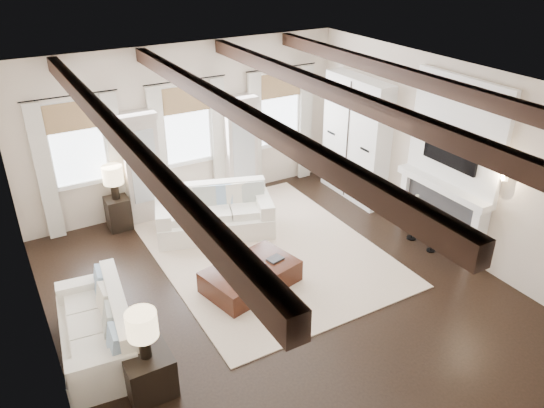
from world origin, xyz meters
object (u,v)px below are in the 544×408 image
sofa_back (214,214)px  ottoman (251,277)px  side_table_back (118,213)px  sofa_left (100,330)px  side_table_front (149,373)px

sofa_back → ottoman: (-0.22, -1.85, -0.18)m
sofa_back → ottoman: bearing=-96.9°
side_table_back → sofa_left: bearing=-109.4°
sofa_back → side_table_front: sofa_back is taller
side_table_front → side_table_back: side_table_back is taller
sofa_left → side_table_front: (0.32, -1.01, -0.05)m
sofa_back → side_table_front: bearing=-126.1°
sofa_back → side_table_front: 3.85m
sofa_left → side_table_back: bearing=70.6°
ottoman → sofa_left: bearing=172.9°
sofa_left → side_table_back: 3.32m
ottoman → side_table_back: bearing=100.5°
sofa_left → side_table_back: sofa_left is taller
sofa_back → sofa_left: 3.34m
sofa_back → sofa_left: sofa_back is taller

